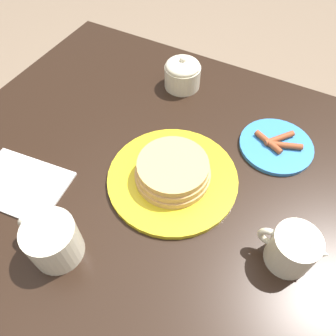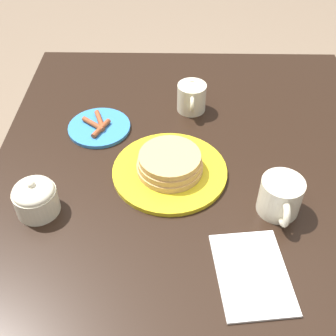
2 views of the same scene
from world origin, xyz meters
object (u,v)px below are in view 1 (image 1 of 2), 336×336
pancake_plate (173,174)px  side_plate_bacon (276,145)px  creamer_pitcher (293,248)px  coffee_mug (52,240)px  napkin (20,184)px  sugar_bowl (182,73)px

pancake_plate → side_plate_bacon: pancake_plate is taller
side_plate_bacon → creamer_pitcher: creamer_pitcher is taller
side_plate_bacon → coffee_mug: bearing=57.1°
napkin → creamer_pitcher: bearing=-168.6°
coffee_mug → creamer_pitcher: 0.43m
side_plate_bacon → napkin: size_ratio=0.81×
side_plate_bacon → creamer_pitcher: (-0.10, 0.25, 0.04)m
sugar_bowl → napkin: 0.49m
sugar_bowl → side_plate_bacon: bearing=161.9°
napkin → side_plate_bacon: bearing=-141.3°
pancake_plate → coffee_mug: 0.27m
pancake_plate → side_plate_bacon: 0.26m
side_plate_bacon → coffee_mug: coffee_mug is taller
side_plate_bacon → sugar_bowl: 0.31m
coffee_mug → creamer_pitcher: size_ratio=1.05×
pancake_plate → sugar_bowl: 0.32m
pancake_plate → coffee_mug: coffee_mug is taller
side_plate_bacon → napkin: (0.45, 0.36, -0.00)m
sugar_bowl → napkin: sugar_bowl is taller
pancake_plate → creamer_pitcher: (-0.27, 0.06, 0.02)m
pancake_plate → side_plate_bacon: size_ratio=1.65×
pancake_plate → side_plate_bacon: bearing=-130.9°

